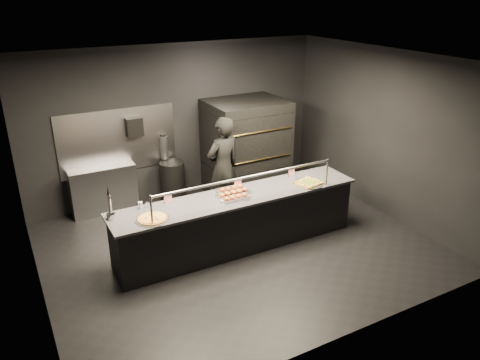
{
  "coord_description": "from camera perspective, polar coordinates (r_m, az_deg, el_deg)",
  "views": [
    {
      "loc": [
        -3.16,
        -5.89,
        3.98
      ],
      "look_at": [
        0.15,
        0.2,
        1.08
      ],
      "focal_mm": 35.0,
      "sensor_mm": 36.0,
      "label": 1
    }
  ],
  "objects": [
    {
      "name": "round_pizza",
      "position": [
        6.72,
        -10.63,
        -4.67
      ],
      "size": [
        0.48,
        0.48,
        0.03
      ],
      "color": "silver",
      "rests_on": "service_counter"
    },
    {
      "name": "towel_dispenser",
      "position": [
        8.93,
        -12.78,
        6.33
      ],
      "size": [
        0.3,
        0.2,
        0.35
      ],
      "primitive_type": "cube",
      "color": "black",
      "rests_on": "room"
    },
    {
      "name": "prep_shelf",
      "position": [
        9.08,
        -16.28,
        -1.16
      ],
      "size": [
        1.2,
        0.35,
        0.9
      ],
      "primitive_type": "cube",
      "color": "#99999E",
      "rests_on": "ground"
    },
    {
      "name": "fire_extinguisher",
      "position": [
        9.23,
        -9.27,
        3.95
      ],
      "size": [
        0.14,
        0.14,
        0.51
      ],
      "color": "#B2B2B7",
      "rests_on": "room"
    },
    {
      "name": "condiment_jar",
      "position": [
        7.08,
        -11.82,
        -3.0
      ],
      "size": [
        0.16,
        0.06,
        0.11
      ],
      "color": "silver",
      "rests_on": "service_counter"
    },
    {
      "name": "worker",
      "position": [
        8.43,
        -2.09,
        1.53
      ],
      "size": [
        0.77,
        0.59,
        1.88
      ],
      "primitive_type": "imported",
      "rotation": [
        0.0,
        0.0,
        3.36
      ],
      "color": "black",
      "rests_on": "ground"
    },
    {
      "name": "trash_bin",
      "position": [
        9.29,
        -8.19,
        -0.19
      ],
      "size": [
        0.48,
        0.48,
        0.81
      ],
      "primitive_type": "cylinder",
      "color": "black",
      "rests_on": "ground"
    },
    {
      "name": "slider_tray_b",
      "position": [
        7.46,
        -0.8,
        -1.27
      ],
      "size": [
        0.5,
        0.39,
        0.07
      ],
      "color": "silver",
      "rests_on": "service_counter"
    },
    {
      "name": "pizza_oven",
      "position": [
        9.43,
        0.72,
        4.05
      ],
      "size": [
        1.5,
        1.23,
        1.91
      ],
      "color": "black",
      "rests_on": "ground"
    },
    {
      "name": "slider_tray_a",
      "position": [
        7.28,
        -0.84,
        -1.93
      ],
      "size": [
        0.53,
        0.44,
        0.07
      ],
      "color": "silver",
      "rests_on": "service_counter"
    },
    {
      "name": "service_counter",
      "position": [
        7.56,
        -0.24,
        -5.04
      ],
      "size": [
        4.1,
        0.78,
        1.37
      ],
      "color": "black",
      "rests_on": "ground"
    },
    {
      "name": "beer_tap",
      "position": [
        6.83,
        -15.52,
        -3.46
      ],
      "size": [
        0.13,
        0.19,
        0.5
      ],
      "color": "silver",
      "rests_on": "service_counter"
    },
    {
      "name": "tent_cards",
      "position": [
        7.59,
        -0.6,
        -0.46
      ],
      "size": [
        2.38,
        0.04,
        0.15
      ],
      "color": "white",
      "rests_on": "service_counter"
    },
    {
      "name": "square_pizza",
      "position": [
        7.86,
        8.36,
        -0.34
      ],
      "size": [
        0.5,
        0.5,
        0.05
      ],
      "color": "silver",
      "rests_on": "service_counter"
    },
    {
      "name": "room",
      "position": [
        7.16,
        -0.61,
        2.4
      ],
      "size": [
        6.04,
        6.0,
        3.0
      ],
      "color": "black",
      "rests_on": "ground"
    }
  ]
}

